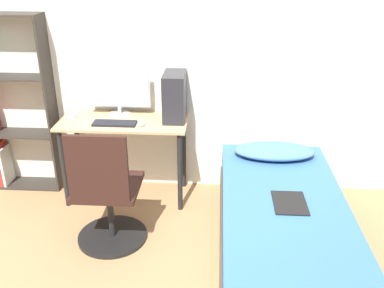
# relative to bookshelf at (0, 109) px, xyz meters

# --- Properties ---
(ground_plane) EXTENTS (14.00, 14.00, 0.00)m
(ground_plane) POSITION_rel_bookshelf_xyz_m (1.55, -1.34, -0.79)
(ground_plane) COLOR #9E754C
(wall_back) EXTENTS (8.00, 0.05, 2.50)m
(wall_back) POSITION_rel_bookshelf_xyz_m (1.55, 0.15, 0.46)
(wall_back) COLOR silver
(wall_back) RESTS_ON ground_plane
(desk) EXTENTS (1.13, 0.52, 0.76)m
(desk) POSITION_rel_bookshelf_xyz_m (1.18, -0.14, -0.16)
(desk) COLOR tan
(desk) RESTS_ON ground_plane
(bookshelf) EXTENTS (0.70, 0.25, 1.65)m
(bookshelf) POSITION_rel_bookshelf_xyz_m (0.00, 0.00, 0.00)
(bookshelf) COLOR #2D2823
(bookshelf) RESTS_ON ground_plane
(office_chair) EXTENTS (0.55, 0.55, 1.00)m
(office_chair) POSITION_rel_bookshelf_xyz_m (1.19, -0.87, -0.41)
(office_chair) COLOR black
(office_chair) RESTS_ON ground_plane
(bed) EXTENTS (0.94, 1.95, 0.45)m
(bed) POSITION_rel_bookshelf_xyz_m (2.52, -0.85, -0.57)
(bed) COLOR #4C3D2D
(bed) RESTS_ON ground_plane
(pillow) EXTENTS (0.71, 0.36, 0.11)m
(pillow) POSITION_rel_bookshelf_xyz_m (2.52, -0.14, -0.29)
(pillow) COLOR teal
(pillow) RESTS_ON bed
(magazine) EXTENTS (0.24, 0.32, 0.01)m
(magazine) POSITION_rel_bookshelf_xyz_m (2.55, -0.92, -0.34)
(magazine) COLOR black
(magazine) RESTS_ON bed
(monitor) EXTENTS (0.57, 0.19, 0.42)m
(monitor) POSITION_rel_bookshelf_xyz_m (1.12, 0.01, 0.19)
(monitor) COLOR #B7B7BC
(monitor) RESTS_ON desk
(keyboard) EXTENTS (0.37, 0.13, 0.02)m
(keyboard) POSITION_rel_bookshelf_xyz_m (1.13, -0.24, -0.02)
(keyboard) COLOR black
(keyboard) RESTS_ON desk
(pc_tower) EXTENTS (0.19, 0.35, 0.41)m
(pc_tower) POSITION_rel_bookshelf_xyz_m (1.63, -0.07, 0.18)
(pc_tower) COLOR #232328
(pc_tower) RESTS_ON desk
(mouse) EXTENTS (0.06, 0.09, 0.02)m
(mouse) POSITION_rel_bookshelf_xyz_m (1.36, -0.24, -0.02)
(mouse) COLOR silver
(mouse) RESTS_ON desk
(phone) EXTENTS (0.07, 0.14, 0.01)m
(phone) POSITION_rel_bookshelf_xyz_m (0.70, -0.07, -0.02)
(phone) COLOR #B7B7BC
(phone) RESTS_ON desk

